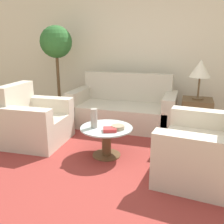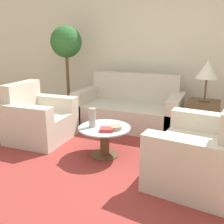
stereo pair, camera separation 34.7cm
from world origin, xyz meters
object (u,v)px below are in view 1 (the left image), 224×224
object	(u,v)px
sofa_main	(124,109)
coffee_table	(106,137)
loveseat	(207,150)
potted_plant	(57,55)
table_lamp	(200,69)
book_stack	(110,130)
armchair	(33,124)
vase	(94,118)
bowl	(118,127)

from	to	relation	value
sofa_main	coffee_table	world-z (taller)	sofa_main
loveseat	potted_plant	world-z (taller)	potted_plant
table_lamp	book_stack	xyz separation A→B (m)	(-1.06, -1.37, -0.64)
sofa_main	armchair	size ratio (longest dim) A/B	1.98
vase	potted_plant	bearing A→B (deg)	131.47
armchair	book_stack	world-z (taller)	armchair
armchair	book_stack	bearing A→B (deg)	-104.30
potted_plant	bowl	distance (m)	2.39
potted_plant	loveseat	bearing A→B (deg)	-29.62
table_lamp	potted_plant	size ratio (longest dim) A/B	0.35
sofa_main	vase	size ratio (longest dim) A/B	7.36
potted_plant	book_stack	size ratio (longest dim) A/B	8.91
loveseat	table_lamp	xyz separation A→B (m)	(-0.10, 1.33, 0.78)
bowl	book_stack	bearing A→B (deg)	-128.00
sofa_main	table_lamp	xyz separation A→B (m)	(1.27, -0.13, 0.78)
potted_plant	bowl	size ratio (longest dim) A/B	10.46
coffee_table	table_lamp	bearing A→B (deg)	47.10
coffee_table	bowl	size ratio (longest dim) A/B	4.04
loveseat	vase	xyz separation A→B (m)	(-1.40, 0.03, 0.24)
armchair	coffee_table	distance (m)	1.23
table_lamp	loveseat	bearing A→B (deg)	-85.55
bowl	book_stack	world-z (taller)	bowl
loveseat	potted_plant	bearing A→B (deg)	-113.20
coffee_table	vase	size ratio (longest dim) A/B	2.72
sofa_main	book_stack	world-z (taller)	sofa_main
potted_plant	vase	distance (m)	2.17
bowl	potted_plant	bearing A→B (deg)	138.01
table_lamp	potted_plant	world-z (taller)	potted_plant
bowl	table_lamp	bearing A→B (deg)	52.15
potted_plant	vase	bearing A→B (deg)	-48.53
potted_plant	vase	size ratio (longest dim) A/B	7.05
vase	loveseat	bearing A→B (deg)	-1.40
sofa_main	potted_plant	bearing A→B (deg)	175.59
book_stack	potted_plant	bearing A→B (deg)	113.82
coffee_table	sofa_main	bearing A→B (deg)	95.02
table_lamp	bowl	xyz separation A→B (m)	(-0.98, -1.26, -0.64)
loveseat	table_lamp	world-z (taller)	table_lamp
loveseat	book_stack	xyz separation A→B (m)	(-1.16, -0.04, 0.14)
table_lamp	bowl	size ratio (longest dim) A/B	3.67
vase	bowl	xyz separation A→B (m)	(0.32, 0.03, -0.10)
loveseat	table_lamp	bearing A→B (deg)	-169.14
armchair	potted_plant	distance (m)	1.67
potted_plant	bowl	bearing A→B (deg)	-41.99
armchair	vase	distance (m)	1.12
coffee_table	vase	xyz separation A→B (m)	(-0.15, -0.06, 0.27)
bowl	loveseat	bearing A→B (deg)	-3.33
table_lamp	vase	world-z (taller)	table_lamp
coffee_table	vase	bearing A→B (deg)	-159.07
vase	book_stack	distance (m)	0.27
vase	bowl	distance (m)	0.33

